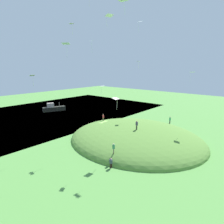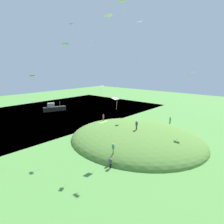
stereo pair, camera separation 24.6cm
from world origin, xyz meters
name	(u,v)px [view 2 (the right image)]	position (x,y,z in m)	size (l,w,h in m)	color
ground_plane	(106,132)	(0.00, 0.00, 0.00)	(160.00, 160.00, 0.00)	#518D3F
lake_water	(44,115)	(-27.28, 0.00, -0.20)	(44.40, 80.00, 0.40)	#4A6488
grass_hill	(135,140)	(7.82, 0.67, 0.00)	(28.76, 25.29, 6.10)	#558235
boat_on_lake	(54,108)	(-28.95, 4.95, 0.97)	(4.35, 7.61, 3.09)	black
person_watching_kites	(137,124)	(9.25, -1.20, 4.12)	(0.55, 0.55, 1.79)	#383B2E
person_near_shore	(170,119)	(10.82, 10.53, 2.93)	(0.46, 0.46, 1.77)	black
person_walking_path	(113,147)	(10.80, -10.02, 2.59)	(0.58, 0.58, 1.73)	brown
person_with_child	(110,162)	(11.71, -11.71, 1.02)	(0.53, 0.53, 1.64)	black
person_on_hilltop	(103,117)	(-1.71, 0.94, 3.34)	(0.47, 0.47, 1.68)	brown
kite_0	(115,99)	(9.42, -7.86, 9.90)	(0.86, 1.22, 2.02)	white
kite_1	(32,76)	(-6.33, -13.48, 13.27)	(0.72, 1.03, 2.31)	white
kite_2	(140,22)	(10.34, -2.81, 22.14)	(0.93, 0.65, 1.79)	white
kite_3	(71,24)	(-2.76, -6.55, 22.93)	(1.25, 1.05, 2.15)	silver
kite_4	(66,44)	(4.12, -13.22, 18.30)	(1.43, 1.34, 2.22)	white
kite_5	(91,42)	(1.75, -5.73, 19.47)	(0.91, 0.70, 2.28)	white
kite_6	(122,1)	(14.73, -13.08, 22.20)	(1.08, 0.77, 1.58)	white
kite_7	(102,87)	(9.15, -10.74, 12.09)	(0.87, 0.93, 1.32)	white
kite_8	(108,16)	(12.71, -13.14, 20.93)	(0.79, 1.04, 1.39)	white
kite_10	(139,62)	(2.87, 8.45, 16.13)	(1.16, 1.17, 1.67)	white
kite_11	(192,73)	(15.82, 8.02, 13.84)	(1.18, 1.05, 2.21)	white
mooring_post	(89,126)	(-5.32, -0.43, 0.68)	(0.14, 0.14, 1.36)	#51382A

